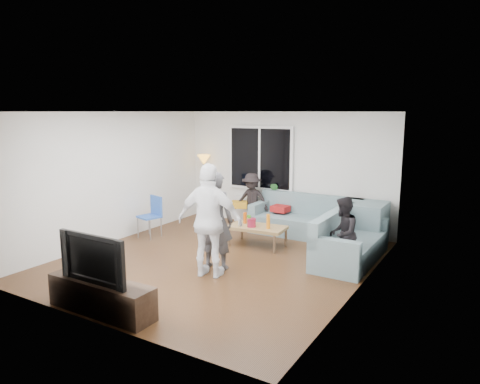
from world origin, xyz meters
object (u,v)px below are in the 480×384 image
Objects in this scene: player_left at (216,220)px; tv_console at (101,296)px; floor_lamp at (204,187)px; spectator_back at (252,201)px; sofa_back_section at (305,216)px; coffee_table at (257,236)px; side_chair at (149,217)px; television at (99,257)px; sofa_right_section at (351,237)px; player_right at (210,221)px; spectator_right at (343,234)px.

tv_console is at bearing 68.84° from player_left.
spectator_back is (1.44, -0.19, -0.16)m from floor_lamp.
sofa_back_section is 2.09× the size of coffee_table.
side_chair is 3.56m from television.
player_left is 2.76m from spectator_back.
sofa_right_section reaches higher than coffee_table.
side_chair is at bearing -32.47° from player_left.
side_chair is 2.02m from floor_lamp.
player_right is at bearing -80.72° from spectator_back.
coffee_table is at bearing -98.59° from player_right.
coffee_table is (-0.51, -1.16, -0.22)m from sofa_back_section.
sofa_back_section is 4.86m from television.
player_left is at bearing -68.22° from spectator_right.
floor_lamp is at bearing 148.39° from coffee_table.
player_right is at bearing 75.19° from television.
player_right reaches higher than coffee_table.
sofa_back_section is at bearing 66.14° from coffee_table.
coffee_table is 1.94m from player_right.
tv_console is (-0.35, -3.61, 0.02)m from coffee_table.
sofa_right_section is (1.32, -1.08, 0.00)m from sofa_back_section.
floor_lamp is (0.00, 1.99, 0.35)m from side_chair.
player_right reaches higher than spectator_right.
player_left is 0.38m from player_right.
floor_lamp is at bearing 164.60° from spectator_back.
spectator_right reaches higher than tv_console.
tv_console is at bearing -41.99° from spectator_right.
sofa_right_section is at bearing 59.39° from television.
player_left is at bearing -82.50° from player_right.
television reaches higher than tv_console.
spectator_back is at bearing 67.59° from side_chair.
floor_lamp is 4.45m from spectator_right.
sofa_right_section is 1.10× the size of player_right.
sofa_right_section is 2.33× the size of side_chair.
sofa_back_section is at bearing -9.20° from spectator_back.
floor_lamp is 5.33m from television.
spectator_right is (0.00, -0.49, 0.19)m from sofa_right_section.
coffee_table is 2.69m from floor_lamp.
spectator_back is (-1.31, 0.03, 0.20)m from sofa_back_section.
side_chair is at bearing -94.86° from spectator_right.
sofa_back_section is 2.06× the size of television.
sofa_right_section is 4.30m from television.
sofa_back_section is 1.87× the size of spectator_right.
television is at bearing -69.31° from floor_lamp.
player_left reaches higher than television.
sofa_back_section reaches higher than tv_console.
floor_lamp reaches higher than spectator_right.
player_right is at bearing -10.36° from side_chair.
television is (0.00, 0.00, 0.54)m from tv_console.
sofa_right_section is 2.42m from player_left.
coffee_table is 0.67× the size of player_left.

